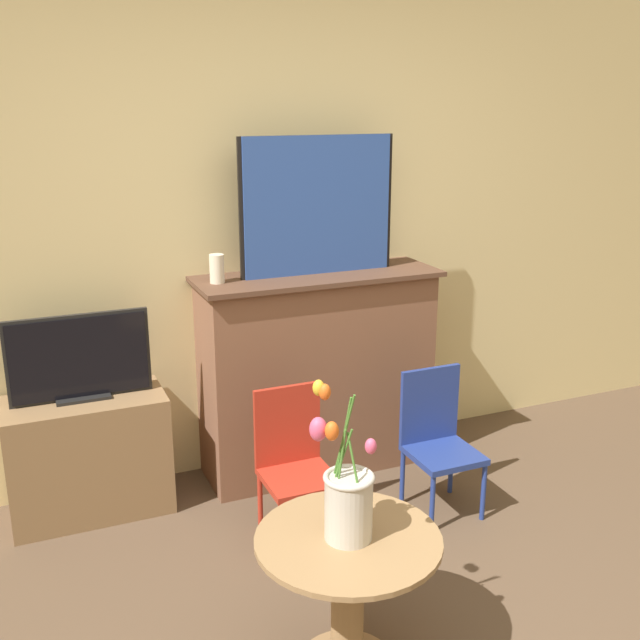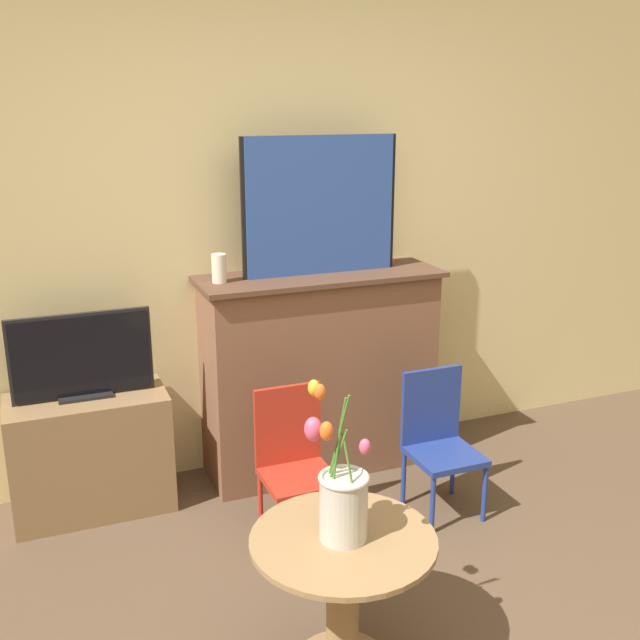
{
  "view_description": "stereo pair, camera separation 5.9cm",
  "coord_description": "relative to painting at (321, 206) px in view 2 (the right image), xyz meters",
  "views": [
    {
      "loc": [
        -1.2,
        -1.57,
        1.95
      ],
      "look_at": [
        0.0,
        1.26,
        1.04
      ],
      "focal_mm": 42.0,
      "sensor_mm": 36.0,
      "label": 1
    },
    {
      "loc": [
        -1.15,
        -1.59,
        1.95
      ],
      "look_at": [
        0.0,
        1.26,
        1.04
      ],
      "focal_mm": 42.0,
      "sensor_mm": 36.0,
      "label": 2
    }
  ],
  "objects": [
    {
      "name": "tv_stand",
      "position": [
        -1.21,
        -0.01,
        -1.14
      ],
      "size": [
        0.74,
        0.38,
        0.59
      ],
      "color": "olive",
      "rests_on": "ground"
    },
    {
      "name": "painting",
      "position": [
        0.0,
        0.0,
        0.0
      ],
      "size": [
        0.83,
        0.03,
        0.69
      ],
      "color": "black",
      "rests_on": "fireplace_mantel"
    },
    {
      "name": "mantel_candle",
      "position": [
        -0.54,
        -0.01,
        -0.28
      ],
      "size": [
        0.07,
        0.07,
        0.14
      ],
      "color": "silver",
      "rests_on": "fireplace_mantel"
    },
    {
      "name": "tv_monitor",
      "position": [
        -1.21,
        -0.01,
        -0.65
      ],
      "size": [
        0.65,
        0.12,
        0.41
      ],
      "color": "black",
      "rests_on": "tv_stand"
    },
    {
      "name": "vase_tulips",
      "position": [
        -0.52,
        -1.47,
        -0.75
      ],
      "size": [
        0.2,
        0.24,
        0.54
      ],
      "color": "beige",
      "rests_on": "side_table"
    },
    {
      "name": "chair_red",
      "position": [
        -0.37,
        -0.58,
        -1.05
      ],
      "size": [
        0.32,
        0.32,
        0.7
      ],
      "color": "#B22D1E",
      "rests_on": "ground"
    },
    {
      "name": "fireplace_mantel",
      "position": [
        -0.01,
        -0.01,
        -0.88
      ],
      "size": [
        1.27,
        0.45,
        1.09
      ],
      "color": "brown",
      "rests_on": "ground"
    },
    {
      "name": "chair_blue",
      "position": [
        0.36,
        -0.63,
        -1.05
      ],
      "size": [
        0.32,
        0.32,
        0.7
      ],
      "color": "navy",
      "rests_on": "ground"
    },
    {
      "name": "wall_back",
      "position": [
        -0.26,
        0.23,
        -0.08
      ],
      "size": [
        8.0,
        0.06,
        2.7
      ],
      "color": "beige",
      "rests_on": "ground"
    },
    {
      "name": "side_table",
      "position": [
        -0.51,
        -1.48,
        -1.09
      ],
      "size": [
        0.64,
        0.64,
        0.53
      ],
      "color": "#99754C",
      "rests_on": "ground"
    }
  ]
}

